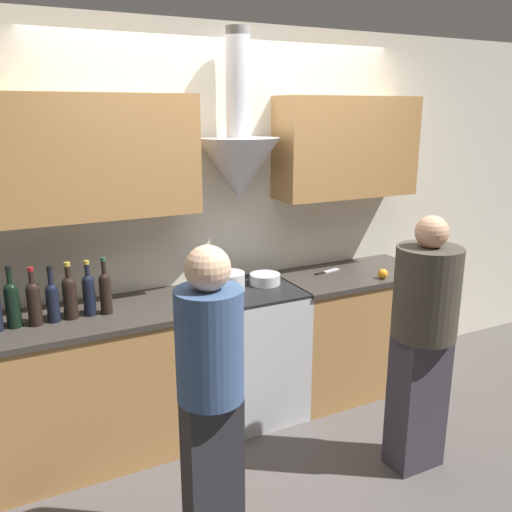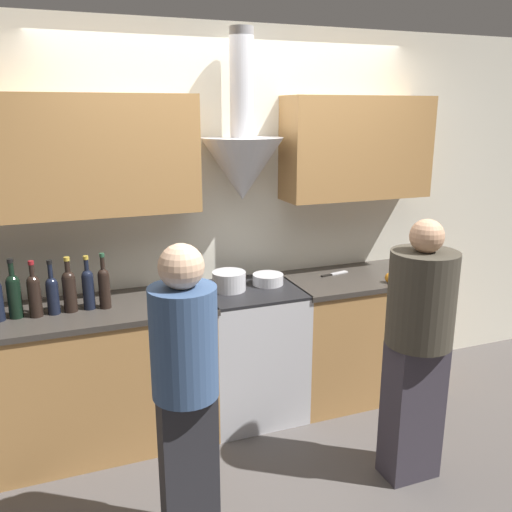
{
  "view_description": "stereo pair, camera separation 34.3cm",
  "coord_description": "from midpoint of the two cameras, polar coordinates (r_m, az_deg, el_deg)",
  "views": [
    {
      "loc": [
        -1.49,
        -2.73,
        2.06
      ],
      "look_at": [
        0.0,
        0.23,
        1.16
      ],
      "focal_mm": 38.0,
      "sensor_mm": 36.0,
      "label": 1
    },
    {
      "loc": [
        -1.18,
        -2.87,
        2.06
      ],
      "look_at": [
        0.0,
        0.23,
        1.16
      ],
      "focal_mm": 38.0,
      "sensor_mm": 36.0,
      "label": 2
    }
  ],
  "objects": [
    {
      "name": "ground_plane",
      "position": [
        3.73,
        -1.11,
        -18.4
      ],
      "size": [
        12.0,
        12.0,
        0.0
      ],
      "primitive_type": "plane",
      "color": "#4C4744"
    },
    {
      "name": "wall_back",
      "position": [
        3.67,
        -6.24,
        5.84
      ],
      "size": [
        8.4,
        0.54,
        2.6
      ],
      "color": "silver",
      "rests_on": "ground_plane"
    },
    {
      "name": "counter_left",
      "position": [
        3.53,
        -19.46,
        -12.8
      ],
      "size": [
        1.47,
        0.62,
        0.91
      ],
      "color": "#B27F47",
      "rests_on": "ground_plane"
    },
    {
      "name": "counter_right",
      "position": [
        4.14,
        7.6,
        -7.75
      ],
      "size": [
        1.09,
        0.62,
        0.91
      ],
      "color": "#B27F47",
      "rests_on": "ground_plane"
    },
    {
      "name": "stove_range",
      "position": [
        3.76,
        -3.36,
        -10.03
      ],
      "size": [
        0.63,
        0.6,
        0.91
      ],
      "color": "silver",
      "rests_on": "ground_plane"
    },
    {
      "name": "wine_bottle_3",
      "position": [
        3.28,
        -27.07,
        -4.4
      ],
      "size": [
        0.08,
        0.08,
        0.35
      ],
      "color": "black",
      "rests_on": "counter_left"
    },
    {
      "name": "wine_bottle_4",
      "position": [
        3.26,
        -25.2,
        -4.38
      ],
      "size": [
        0.07,
        0.07,
        0.33
      ],
      "color": "black",
      "rests_on": "counter_left"
    },
    {
      "name": "wine_bottle_5",
      "position": [
        3.28,
        -23.5,
        -4.33
      ],
      "size": [
        0.07,
        0.07,
        0.32
      ],
      "color": "black",
      "rests_on": "counter_left"
    },
    {
      "name": "wine_bottle_6",
      "position": [
        3.28,
        -21.9,
        -3.9
      ],
      "size": [
        0.08,
        0.08,
        0.33
      ],
      "color": "black",
      "rests_on": "counter_left"
    },
    {
      "name": "wine_bottle_7",
      "position": [
        3.3,
        -20.08,
        -3.69
      ],
      "size": [
        0.07,
        0.07,
        0.33
      ],
      "color": "black",
      "rests_on": "counter_left"
    },
    {
      "name": "wine_bottle_8",
      "position": [
        3.29,
        -18.49,
        -3.54
      ],
      "size": [
        0.07,
        0.07,
        0.34
      ],
      "color": "black",
      "rests_on": "counter_left"
    },
    {
      "name": "stock_pot",
      "position": [
        3.54,
        -5.75,
        -2.77
      ],
      "size": [
        0.22,
        0.22,
        0.13
      ],
      "color": "silver",
      "rests_on": "stove_range"
    },
    {
      "name": "mixing_bowl",
      "position": [
        3.68,
        -1.72,
        -2.47
      ],
      "size": [
        0.21,
        0.21,
        0.07
      ],
      "color": "silver",
      "rests_on": "stove_range"
    },
    {
      "name": "orange_fruit",
      "position": [
        3.86,
        10.75,
        -1.89
      ],
      "size": [
        0.07,
        0.07,
        0.07
      ],
      "color": "orange",
      "rests_on": "counter_right"
    },
    {
      "name": "chefs_knife",
      "position": [
        3.96,
        5.06,
        -1.68
      ],
      "size": [
        0.23,
        0.08,
        0.01
      ],
      "rotation": [
        0.0,
        0.0,
        0.21
      ],
      "color": "silver",
      "rests_on": "counter_right"
    },
    {
      "name": "person_foreground_left",
      "position": [
        2.53,
        -8.81,
        -13.89
      ],
      "size": [
        0.3,
        0.3,
        1.51
      ],
      "color": "#28282D",
      "rests_on": "ground_plane"
    },
    {
      "name": "person_foreground_right",
      "position": [
        3.17,
        14.21,
        -8.2
      ],
      "size": [
        0.36,
        0.36,
        1.52
      ],
      "color": "#38333D",
      "rests_on": "ground_plane"
    }
  ]
}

